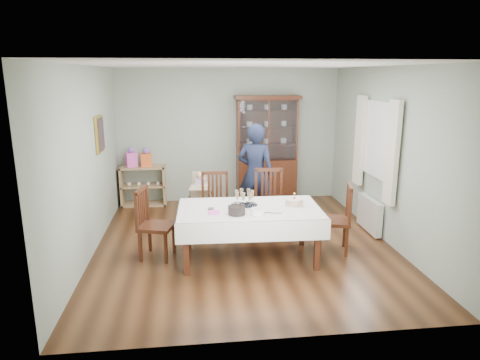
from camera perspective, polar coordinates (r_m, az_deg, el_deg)
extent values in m
plane|color=#593319|center=(6.76, 0.49, -8.48)|extent=(5.00, 5.00, 0.00)
plane|color=#9EAA99|center=(8.82, -1.53, 5.91)|extent=(4.50, 0.00, 4.50)
plane|color=#9EAA99|center=(6.49, -19.62, 2.23)|extent=(0.00, 5.00, 5.00)
plane|color=#9EAA99|center=(7.01, 19.11, 3.08)|extent=(0.00, 5.00, 5.00)
plane|color=white|center=(6.25, 0.54, 15.06)|extent=(5.00, 5.00, 0.00)
cube|color=#452011|center=(5.99, 1.23, -4.11)|extent=(1.93, 1.11, 0.06)
cube|color=silver|center=(5.98, 1.23, -3.79)|extent=(2.04, 1.21, 0.01)
cube|color=#452011|center=(8.86, 3.49, -0.01)|extent=(1.20, 0.45, 0.90)
cube|color=white|center=(8.48, 3.82, 6.59)|extent=(1.12, 0.01, 1.16)
cube|color=#452011|center=(8.61, 3.66, 10.97)|extent=(1.30, 0.48, 0.07)
cube|color=tan|center=(8.91, -12.64, -3.11)|extent=(0.90, 0.38, 0.04)
cube|color=tan|center=(8.81, -12.76, -0.75)|extent=(0.90, 0.38, 0.03)
cube|color=tan|center=(8.72, -12.90, 1.67)|extent=(0.90, 0.38, 0.04)
cube|color=tan|center=(8.86, -15.46, -0.82)|extent=(0.04, 0.38, 0.80)
cube|color=tan|center=(8.77, -10.04, -0.67)|extent=(0.04, 0.38, 0.80)
cube|color=gold|center=(7.21, -18.21, 5.85)|extent=(0.04, 0.48, 0.58)
cube|color=white|center=(7.24, 18.00, 5.09)|extent=(0.04, 1.02, 1.22)
cube|color=silver|center=(6.67, 19.65, 3.40)|extent=(0.07, 0.30, 1.55)
cube|color=silver|center=(7.79, 15.67, 5.08)|extent=(0.07, 0.30, 1.55)
cube|color=white|center=(7.49, 16.87, -4.39)|extent=(0.10, 0.80, 0.55)
cube|color=#452011|center=(6.94, -3.30, -3.75)|extent=(0.48, 0.48, 0.05)
cube|color=#452011|center=(7.06, -3.38, -1.05)|extent=(0.44, 0.06, 0.55)
cube|color=#452011|center=(6.97, 3.95, -3.51)|extent=(0.52, 0.52, 0.05)
cube|color=#452011|center=(7.09, 3.82, -0.69)|extent=(0.46, 0.08, 0.57)
cube|color=#452011|center=(6.24, -11.03, -6.09)|extent=(0.56, 0.56, 0.05)
cube|color=#452011|center=(6.22, -12.96, -3.52)|extent=(0.16, 0.43, 0.54)
cube|color=#452011|center=(6.49, 12.35, -5.34)|extent=(0.56, 0.56, 0.05)
cube|color=#452011|center=(6.42, 14.33, -3.02)|extent=(0.15, 0.43, 0.54)
imported|color=#161C32|center=(7.47, 2.08, 0.83)|extent=(0.76, 0.65, 1.77)
cube|color=tan|center=(7.50, -5.29, -1.42)|extent=(0.35, 0.32, 0.22)
cube|color=tan|center=(7.45, -5.32, -0.07)|extent=(0.31, 0.11, 0.25)
cube|color=tan|center=(7.48, -5.30, -0.89)|extent=(0.35, 0.20, 0.03)
cube|color=#BEA5C9|center=(7.46, -5.31, -0.35)|extent=(0.18, 0.15, 0.16)
sphere|color=beige|center=(7.43, -5.34, 0.61)|extent=(0.14, 0.14, 0.14)
cylinder|color=silver|center=(6.06, 0.56, -3.45)|extent=(0.38, 0.38, 0.01)
torus|color=silver|center=(6.06, 0.56, -3.35)|extent=(0.38, 0.38, 0.01)
cylinder|color=white|center=(6.12, 7.22, -3.37)|extent=(0.28, 0.28, 0.02)
cylinder|color=brown|center=(6.11, 7.24, -2.92)|extent=(0.24, 0.24, 0.09)
cylinder|color=silver|center=(6.09, 7.25, -2.51)|extent=(0.24, 0.24, 0.01)
cylinder|color=#F24C4C|center=(6.08, 7.26, -2.13)|extent=(0.01, 0.01, 0.07)
sphere|color=yellow|center=(6.07, 7.27, -1.78)|extent=(0.02, 0.02, 0.02)
cylinder|color=black|center=(5.70, -0.44, -4.05)|extent=(0.28, 0.28, 0.11)
cylinder|color=white|center=(5.70, 2.34, -4.23)|extent=(0.20, 0.20, 0.08)
cube|color=#F45AC9|center=(5.76, -3.44, -4.34)|extent=(0.16, 0.16, 0.02)
cube|color=silver|center=(5.77, 4.08, -4.39)|extent=(0.29, 0.11, 0.01)
cube|color=#F45AC9|center=(8.70, -14.26, 2.65)|extent=(0.24, 0.21, 0.29)
sphere|color=#E533B2|center=(8.66, -14.33, 3.88)|extent=(0.11, 0.11, 0.11)
cube|color=orange|center=(8.67, -12.39, 2.63)|extent=(0.21, 0.15, 0.26)
sphere|color=#E533B2|center=(8.63, -12.45, 3.79)|extent=(0.12, 0.12, 0.12)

